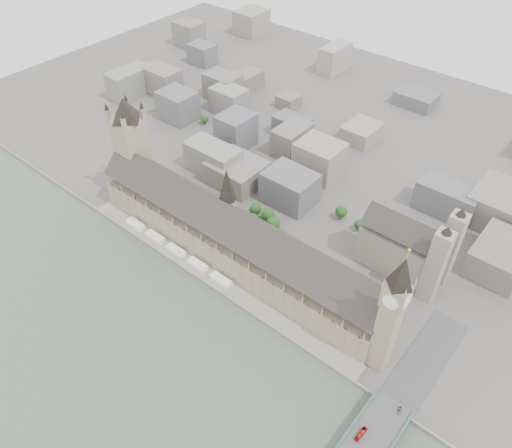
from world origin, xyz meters
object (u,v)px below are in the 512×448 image
Objects in this scene: westminster_abbey at (407,248)px; car_approach at (399,410)px; palace_of_westminster at (233,238)px; elizabeth_tower at (392,308)px; victoria_tower at (131,145)px; red_bus_north at (361,434)px.

westminster_abbey is 128.03m from car_approach.
palace_of_westminster is 52.60× the size of car_approach.
elizabeth_tower is at bearing -4.85° from palace_of_westminster.
elizabeth_tower is 1.07× the size of victoria_tower.
victoria_tower is at bearing 176.04° from elizabeth_tower.
elizabeth_tower is 96.91m from westminster_abbey.
car_approach is at bearing -13.15° from palace_of_westminster.
westminster_abbey is 6.64× the size of red_bus_north.
palace_of_westminster is at bearing 160.05° from red_bus_north.
elizabeth_tower reaches higher than westminster_abbey.
westminster_abbey reaches higher than car_approach.
victoria_tower is at bearing 168.42° from red_bus_north.
victoria_tower reaches higher than car_approach.
car_approach is at bearing -43.40° from elizabeth_tower.
elizabeth_tower is at bearing -72.71° from westminster_abbey.
car_approach is (166.86, -38.99, -11.72)m from palace_of_westminster.
red_bus_north is at bearing -23.02° from palace_of_westminster.
westminster_abbey is 149.63m from red_bus_north.
victoria_tower is 9.76× the size of red_bus_north.
elizabeth_tower is 260.64m from victoria_tower.
victoria_tower is 291.28m from red_bus_north.
palace_of_westminster is 3.90× the size of westminster_abbey.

